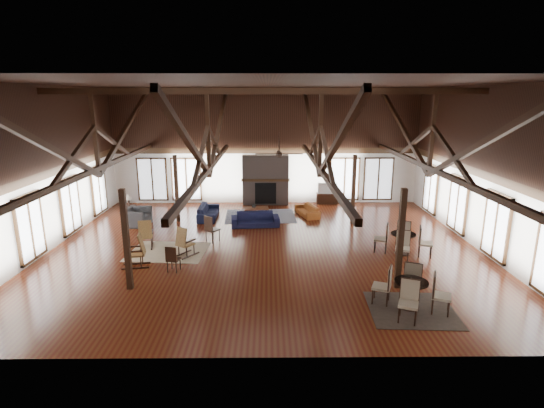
{
  "coord_description": "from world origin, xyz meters",
  "views": [
    {
      "loc": [
        0.12,
        -15.2,
        5.6
      ],
      "look_at": [
        0.28,
        1.0,
        1.45
      ],
      "focal_mm": 28.0,
      "sensor_mm": 36.0,
      "label": 1
    }
  ],
  "objects_px": {
    "cafe_table_far": "(403,240)",
    "tv_console": "(327,198)",
    "coffee_table": "(256,209)",
    "sofa_navy_front": "(255,219)",
    "cafe_table_near": "(411,289)",
    "armchair": "(137,217)",
    "sofa_orange": "(307,210)",
    "sofa_navy_left": "(208,212)"
  },
  "relations": [
    {
      "from": "sofa_navy_left",
      "to": "coffee_table",
      "type": "height_order",
      "value": "sofa_navy_left"
    },
    {
      "from": "cafe_table_near",
      "to": "armchair",
      "type": "bearing_deg",
      "value": 141.62
    },
    {
      "from": "sofa_navy_left",
      "to": "sofa_orange",
      "type": "relative_size",
      "value": 1.2
    },
    {
      "from": "sofa_navy_front",
      "to": "cafe_table_near",
      "type": "relative_size",
      "value": 1.01
    },
    {
      "from": "sofa_navy_front",
      "to": "cafe_table_near",
      "type": "distance_m",
      "value": 8.69
    },
    {
      "from": "sofa_orange",
      "to": "coffee_table",
      "type": "xyz_separation_m",
      "value": [
        -2.45,
        -0.21,
        0.13
      ]
    },
    {
      "from": "coffee_table",
      "to": "cafe_table_far",
      "type": "distance_m",
      "value": 7.36
    },
    {
      "from": "sofa_navy_left",
      "to": "armchair",
      "type": "relative_size",
      "value": 1.8
    },
    {
      "from": "sofa_navy_front",
      "to": "sofa_navy_left",
      "type": "xyz_separation_m",
      "value": [
        -2.25,
        1.33,
        -0.0
      ]
    },
    {
      "from": "armchair",
      "to": "tv_console",
      "type": "distance_m",
      "value": 9.76
    },
    {
      "from": "sofa_navy_front",
      "to": "armchair",
      "type": "xyz_separation_m",
      "value": [
        -5.26,
        0.18,
        0.07
      ]
    },
    {
      "from": "sofa_navy_left",
      "to": "sofa_orange",
      "type": "height_order",
      "value": "sofa_navy_left"
    },
    {
      "from": "sofa_navy_front",
      "to": "sofa_orange",
      "type": "xyz_separation_m",
      "value": [
        2.45,
        1.71,
        -0.05
      ]
    },
    {
      "from": "sofa_navy_left",
      "to": "sofa_orange",
      "type": "bearing_deg",
      "value": -85.6
    },
    {
      "from": "armchair",
      "to": "sofa_navy_front",
      "type": "bearing_deg",
      "value": -85.85
    },
    {
      "from": "coffee_table",
      "to": "cafe_table_near",
      "type": "bearing_deg",
      "value": -70.63
    },
    {
      "from": "sofa_orange",
      "to": "armchair",
      "type": "distance_m",
      "value": 7.86
    },
    {
      "from": "coffee_table",
      "to": "sofa_navy_front",
      "type": "bearing_deg",
      "value": -96.72
    },
    {
      "from": "sofa_navy_front",
      "to": "cafe_table_near",
      "type": "height_order",
      "value": "cafe_table_near"
    },
    {
      "from": "coffee_table",
      "to": "armchair",
      "type": "xyz_separation_m",
      "value": [
        -5.26,
        -1.31,
        -0.01
      ]
    },
    {
      "from": "coffee_table",
      "to": "tv_console",
      "type": "xyz_separation_m",
      "value": [
        3.71,
        2.53,
        -0.11
      ]
    },
    {
      "from": "sofa_orange",
      "to": "tv_console",
      "type": "bearing_deg",
      "value": 135.23
    },
    {
      "from": "sofa_orange",
      "to": "armchair",
      "type": "relative_size",
      "value": 1.5
    },
    {
      "from": "cafe_table_near",
      "to": "cafe_table_far",
      "type": "bearing_deg",
      "value": 75.55
    },
    {
      "from": "sofa_navy_front",
      "to": "coffee_table",
      "type": "distance_m",
      "value": 1.5
    },
    {
      "from": "sofa_navy_front",
      "to": "tv_console",
      "type": "distance_m",
      "value": 5.48
    },
    {
      "from": "sofa_orange",
      "to": "coffee_table",
      "type": "relative_size",
      "value": 1.43
    },
    {
      "from": "armchair",
      "to": "tv_console",
      "type": "height_order",
      "value": "armchair"
    },
    {
      "from": "sofa_navy_left",
      "to": "sofa_orange",
      "type": "distance_m",
      "value": 4.71
    },
    {
      "from": "armchair",
      "to": "sofa_orange",
      "type": "bearing_deg",
      "value": -72.67
    },
    {
      "from": "sofa_navy_front",
      "to": "coffee_table",
      "type": "bearing_deg",
      "value": 85.13
    },
    {
      "from": "cafe_table_far",
      "to": "tv_console",
      "type": "bearing_deg",
      "value": 103.1
    },
    {
      "from": "sofa_navy_front",
      "to": "cafe_table_far",
      "type": "bearing_deg",
      "value": -37.26
    },
    {
      "from": "coffee_table",
      "to": "cafe_table_far",
      "type": "height_order",
      "value": "cafe_table_far"
    },
    {
      "from": "cafe_table_far",
      "to": "tv_console",
      "type": "distance_m",
      "value": 7.68
    },
    {
      "from": "cafe_table_near",
      "to": "tv_console",
      "type": "height_order",
      "value": "cafe_table_near"
    },
    {
      "from": "tv_console",
      "to": "sofa_navy_left",
      "type": "bearing_deg",
      "value": -155.68
    },
    {
      "from": "coffee_table",
      "to": "tv_console",
      "type": "relative_size",
      "value": 1.1
    },
    {
      "from": "sofa_orange",
      "to": "cafe_table_far",
      "type": "xyz_separation_m",
      "value": [
        3.0,
        -5.15,
        0.28
      ]
    },
    {
      "from": "tv_console",
      "to": "sofa_navy_front",
      "type": "bearing_deg",
      "value": -132.68
    },
    {
      "from": "armchair",
      "to": "cafe_table_far",
      "type": "distance_m",
      "value": 11.31
    },
    {
      "from": "sofa_navy_left",
      "to": "armchair",
      "type": "xyz_separation_m",
      "value": [
        -3.01,
        -1.15,
        0.07
      ]
    }
  ]
}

